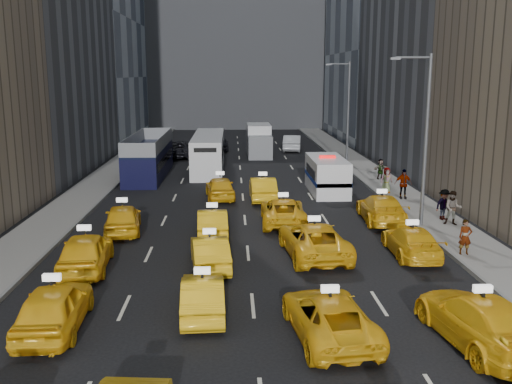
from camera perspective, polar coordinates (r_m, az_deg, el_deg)
ground at (r=18.67m, az=-0.10°, el=-13.67°), size 160.00×160.00×0.00m
sidewalk_west at (r=43.71m, az=-15.36°, el=0.88°), size 3.00×90.00×0.15m
sidewalk_east at (r=44.04m, az=12.33°, el=1.11°), size 3.00×90.00×0.15m
curb_west at (r=43.41m, az=-13.50°, el=0.92°), size 0.15×90.00×0.18m
curb_east at (r=43.69m, az=10.49°, el=1.12°), size 0.15×90.00×0.18m
streetlight_near at (r=30.64m, az=16.45°, el=5.49°), size 2.15×0.22×9.00m
streetlight_far at (r=49.93m, az=9.07°, el=8.07°), size 2.15×0.22×9.00m
taxi_4 at (r=19.48m, az=-19.54°, el=-10.79°), size 2.02×4.60×1.54m
taxi_5 at (r=19.65m, az=-5.35°, el=-10.26°), size 1.60×4.10×1.33m
taxi_6 at (r=18.15m, az=7.33°, el=-12.21°), size 2.80×5.09×1.35m
taxi_7 at (r=18.76m, az=21.49°, el=-11.82°), size 2.88×5.59×1.55m
taxi_8 at (r=24.73m, az=-16.67°, el=-5.72°), size 2.27×4.83×1.60m
taxi_9 at (r=24.07m, az=-4.64°, el=-6.00°), size 1.93×4.31×1.38m
taxi_10 at (r=25.61m, az=5.80°, el=-4.76°), size 2.99×5.65×1.51m
taxi_11 at (r=26.47m, az=15.27°, el=-4.79°), size 1.94×4.61×1.33m
taxi_12 at (r=29.96m, az=-13.18°, el=-2.59°), size 2.36×4.60×1.50m
taxi_13 at (r=28.68m, az=-4.39°, el=-3.07°), size 1.67×4.26×1.38m
taxi_14 at (r=30.95m, az=2.72°, el=-1.92°), size 2.45×5.08×1.40m
taxi_15 at (r=32.05m, az=12.41°, el=-1.61°), size 2.35×5.27×1.50m
taxi_16 at (r=37.09m, az=-3.60°, el=0.44°), size 2.15×4.50×1.48m
taxi_17 at (r=36.70m, az=0.68°, el=0.35°), size 1.66×4.58×1.50m
nypd_van at (r=39.33m, az=7.11°, el=1.64°), size 3.02×6.18×2.55m
double_decker at (r=45.95m, az=-10.65°, el=3.57°), size 2.83×11.30×3.27m
city_bus at (r=48.23m, az=-4.78°, el=3.95°), size 3.93×11.81×3.00m
box_truck at (r=56.72m, az=0.31°, el=5.17°), size 3.15×6.89×3.04m
misc_car_0 at (r=45.00m, az=7.79°, el=2.39°), size 1.76×4.70×1.53m
misc_car_1 at (r=55.82m, az=-7.55°, el=4.26°), size 2.84×5.94×1.64m
misc_car_2 at (r=63.87m, az=0.50°, el=5.20°), size 2.54×5.01×1.39m
misc_car_3 at (r=60.37m, az=-3.54°, el=4.78°), size 1.71×4.09×1.38m
misc_car_4 at (r=60.40m, az=3.64°, el=4.93°), size 2.45×5.28×1.68m
pedestrian_0 at (r=26.88m, az=20.19°, el=-4.24°), size 0.61×0.43×1.58m
pedestrian_1 at (r=31.80m, az=19.11°, el=-1.53°), size 0.99×0.74×1.82m
pedestrian_2 at (r=32.80m, az=18.29°, el=-1.20°), size 1.18×0.86×1.69m
pedestrian_3 at (r=37.57m, az=14.51°, el=0.79°), size 1.14×0.55×1.91m
pedestrian_4 at (r=39.22m, az=12.92°, el=1.17°), size 0.87×0.53×1.70m
pedestrian_5 at (r=44.29m, az=12.36°, el=2.27°), size 1.46×0.94×1.53m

